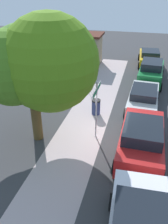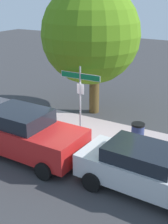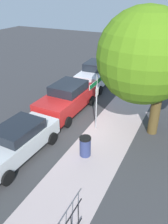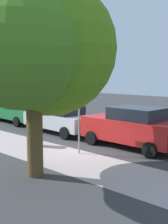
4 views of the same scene
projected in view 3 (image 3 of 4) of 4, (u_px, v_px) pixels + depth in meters
ground_plane at (87, 128)px, 12.89m from camera, size 60.00×60.00×0.00m
sidewalk_strip at (94, 155)px, 10.81m from camera, size 24.00×2.60×0.00m
street_sign at (97, 92)px, 11.88m from camera, size 1.82×0.07×3.14m
shade_tree at (159, 58)px, 10.58m from camera, size 4.60×5.58×6.38m
car_white at (95, 74)px, 18.06m from camera, size 4.17×2.21×1.90m
car_red at (67, 98)px, 14.21m from camera, size 4.63×2.21×1.82m
car_silver at (17, 141)px, 10.44m from camera, size 4.56×2.12×1.53m
trash_bin at (85, 146)px, 10.59m from camera, size 0.55×0.55×0.98m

